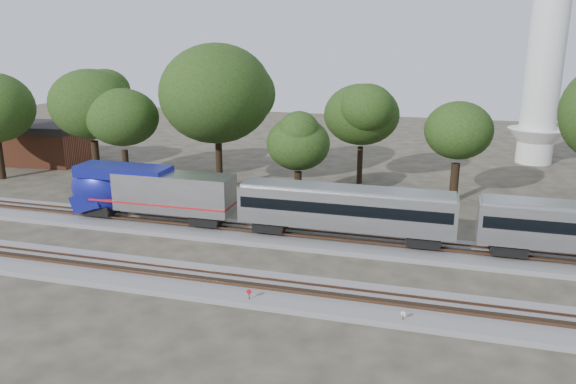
% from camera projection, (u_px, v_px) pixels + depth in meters
% --- Properties ---
extents(ground, '(160.00, 160.00, 0.00)m').
position_uv_depth(ground, '(238.00, 264.00, 41.47)').
color(ground, '#383328').
rests_on(ground, ground).
extents(track_far, '(160.00, 5.00, 0.73)m').
position_uv_depth(track_far, '(263.00, 234.00, 46.96)').
color(track_far, slate).
rests_on(track_far, ground).
extents(track_near, '(160.00, 5.00, 0.73)m').
position_uv_depth(track_near, '(217.00, 284.00, 37.71)').
color(track_near, slate).
rests_on(track_near, ground).
extents(switch_stand_red, '(0.34, 0.06, 1.07)m').
position_uv_depth(switch_stand_red, '(249.00, 295.00, 35.01)').
color(switch_stand_red, '#512D19').
rests_on(switch_stand_red, ground).
extents(switch_stand_white, '(0.28, 0.14, 0.94)m').
position_uv_depth(switch_stand_white, '(403.00, 317.00, 32.50)').
color(switch_stand_white, '#512D19').
rests_on(switch_stand_white, ground).
extents(switch_lever, '(0.56, 0.42, 0.30)m').
position_uv_depth(switch_lever, '(324.00, 308.00, 34.54)').
color(switch_lever, '#512D19').
rests_on(switch_lever, ground).
extents(brick_building, '(11.28, 8.41, 5.13)m').
position_uv_depth(brick_building, '(43.00, 143.00, 73.35)').
color(brick_building, brown).
rests_on(brick_building, ground).
extents(tree_1, '(9.04, 9.04, 12.75)m').
position_uv_depth(tree_1, '(91.00, 104.00, 61.62)').
color(tree_1, black).
rests_on(tree_1, ground).
extents(tree_2, '(7.89, 7.89, 11.12)m').
position_uv_depth(tree_2, '(122.00, 117.00, 59.90)').
color(tree_2, black).
rests_on(tree_2, ground).
extents(tree_3, '(10.48, 10.48, 14.78)m').
position_uv_depth(tree_3, '(217.00, 94.00, 58.85)').
color(tree_3, black).
rests_on(tree_3, ground).
extents(tree_4, '(6.19, 6.19, 8.73)m').
position_uv_depth(tree_4, '(298.00, 144.00, 54.41)').
color(tree_4, black).
rests_on(tree_4, ground).
extents(tree_5, '(7.93, 7.93, 11.19)m').
position_uv_depth(tree_5, '(362.00, 115.00, 61.55)').
color(tree_5, black).
rests_on(tree_5, ground).
extents(tree_6, '(7.35, 7.35, 10.36)m').
position_uv_depth(tree_6, '(459.00, 131.00, 55.03)').
color(tree_6, black).
rests_on(tree_6, ground).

